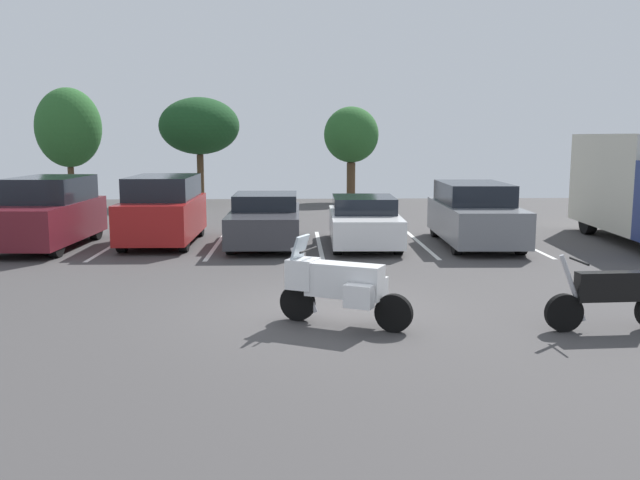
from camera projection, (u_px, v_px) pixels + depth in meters
The scene contains 12 objects.
ground at pixel (324, 314), 12.13m from camera, with size 44.00×44.00×0.10m, color #423F3F.
motorcycle_touring at pixel (338, 284), 11.10m from camera, with size 2.11×1.31×1.45m.
motorcycle_second at pixel (609, 297), 10.83m from camera, with size 2.10×0.62×1.24m.
parking_stripes at pixel (268, 245), 19.50m from camera, with size 14.72×5.18×0.01m.
car_maroon at pixel (47, 213), 18.95m from camera, with size 2.12×4.58×1.94m.
car_red at pixel (163, 210), 19.62m from camera, with size 1.92×4.27×1.94m.
car_charcoal at pixel (265, 220), 19.46m from camera, with size 1.95×4.57×1.43m.
car_white at pixel (364, 222), 19.30m from camera, with size 1.96×4.36×1.37m.
car_grey at pixel (475, 214), 19.43m from camera, with size 2.06×4.85×1.75m.
tree_left at pixel (199, 126), 31.35m from camera, with size 3.66×3.66×4.82m.
tree_center_left at pixel (68, 128), 30.32m from camera, with size 2.85×2.85×5.18m.
tree_center_right at pixel (351, 135), 32.48m from camera, with size 2.59×2.59×4.45m.
Camera 1 is at (-0.50, -11.79, 3.05)m, focal length 38.53 mm.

